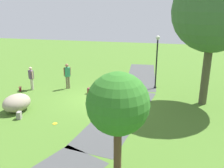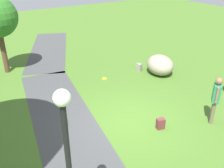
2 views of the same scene
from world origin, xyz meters
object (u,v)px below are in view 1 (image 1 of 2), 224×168
lamp_post (157,57)px  lawn_boulder (17,103)px  large_shade_tree (213,12)px  spare_backpack_on_lawn (90,91)px  man_near_boulder (67,74)px  woman_with_handbag (31,77)px  handbag_on_grass (20,89)px  frisbee_on_grass (55,124)px  young_tree_near_path (118,105)px  backpack_by_boulder (19,115)px

lamp_post → lawn_boulder: size_ratio=1.92×
large_shade_tree → spare_backpack_on_lawn: large_shade_tree is taller
man_near_boulder → woman_with_handbag: bearing=-71.8°
man_near_boulder → handbag_on_grass: bearing=-68.6°
lawn_boulder → woman_with_handbag: size_ratio=1.19×
large_shade_tree → handbag_on_grass: 13.29m
frisbee_on_grass → lawn_boulder: bearing=-110.1°
spare_backpack_on_lawn → frisbee_on_grass: (4.60, -0.42, -0.18)m
young_tree_near_path → backpack_by_boulder: young_tree_near_path is taller
backpack_by_boulder → spare_backpack_on_lawn: same height
woman_with_handbag → lamp_post: bearing=104.5°
young_tree_near_path → backpack_by_boulder: 7.56m
handbag_on_grass → backpack_by_boulder: (3.98, 2.41, 0.05)m
young_tree_near_path → handbag_on_grass: 11.71m
lawn_boulder → backpack_by_boulder: lawn_boulder is taller
man_near_boulder → backpack_by_boulder: bearing=-7.4°
lawn_boulder → spare_backpack_on_lawn: lawn_boulder is taller
handbag_on_grass → backpack_by_boulder: bearing=31.2°
frisbee_on_grass → lamp_post: bearing=145.1°
large_shade_tree → lamp_post: (-2.29, -2.99, -3.11)m
lamp_post → backpack_by_boulder: lamp_post is taller
handbag_on_grass → large_shade_tree: bearing=91.6°
lawn_boulder → handbag_on_grass: bearing=-150.6°
backpack_by_boulder → man_near_boulder: bearing=172.6°
lamp_post → large_shade_tree: bearing=52.6°
man_near_boulder → handbag_on_grass: 3.43m
young_tree_near_path → lamp_post: 10.30m
handbag_on_grass → frisbee_on_grass: handbag_on_grass is taller
young_tree_near_path → man_near_boulder: young_tree_near_path is taller
lamp_post → spare_backpack_on_lawn: size_ratio=9.42×
large_shade_tree → spare_backpack_on_lawn: 8.95m
young_tree_near_path → spare_backpack_on_lawn: size_ratio=9.80×
lawn_boulder → frisbee_on_grass: size_ratio=8.12×
large_shade_tree → lamp_post: 4.88m
man_near_boulder → spare_backpack_on_lawn: size_ratio=4.56×
backpack_by_boulder → frisbee_on_grass: (0.13, 2.10, -0.18)m
woman_with_handbag → man_near_boulder: 2.51m
handbag_on_grass → woman_with_handbag: bearing=121.5°
handbag_on_grass → spare_backpack_on_lawn: spare_backpack_on_lawn is taller
lawn_boulder → frisbee_on_grass: 2.98m
backpack_by_boulder → spare_backpack_on_lawn: size_ratio=1.00×
large_shade_tree → spare_backpack_on_lawn: size_ratio=19.30×
woman_with_handbag → spare_backpack_on_lawn: 4.30m
woman_with_handbag → backpack_by_boulder: woman_with_handbag is taller
man_near_boulder → large_shade_tree: bearing=84.6°
woman_with_handbag → man_near_boulder: size_ratio=0.91×
lawn_boulder → backpack_by_boulder: bearing=36.9°
young_tree_near_path → handbag_on_grass: young_tree_near_path is taller
woman_with_handbag → large_shade_tree: bearing=89.6°
large_shade_tree → frisbee_on_grass: bearing=-59.9°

